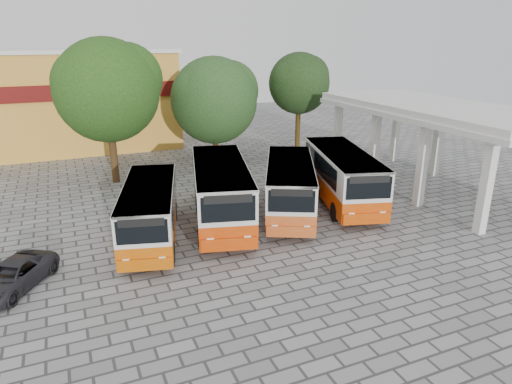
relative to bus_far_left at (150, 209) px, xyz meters
name	(u,v)px	position (x,y,z in m)	size (l,w,h in m)	color
ground	(316,240)	(7.23, -3.08, -1.57)	(90.00, 90.00, 0.00)	slate
terminal_shelter	(436,112)	(17.73, 0.92, 3.34)	(6.80, 15.80, 5.40)	silver
shophouse_block	(52,99)	(-3.77, 22.91, 2.59)	(20.40, 10.40, 8.30)	gold
bus_far_left	(150,209)	(0.00, 0.00, 0.00)	(4.12, 7.95, 2.71)	#B84A00
bus_centre_left	(221,189)	(3.81, 0.80, 0.24)	(4.73, 9.15, 3.12)	#BB3300
bus_centre_right	(290,185)	(7.62, 0.46, 0.09)	(5.67, 8.56, 2.87)	#B94B16
bus_far_right	(343,174)	(11.20, 0.80, 0.20)	(4.86, 8.98, 3.05)	#BE3900
tree_left	(108,87)	(-0.32, 10.26, 4.68)	(6.87, 6.54, 9.31)	#4B3218
tree_middle	(215,97)	(7.63, 13.00, 3.33)	(6.87, 6.54, 7.95)	#382810
tree_right	(300,81)	(14.68, 12.70, 4.29)	(5.13, 4.88, 8.15)	#4A3412
parked_car	(12,276)	(-5.80, -2.40, -1.03)	(1.81, 3.92, 1.09)	#232227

